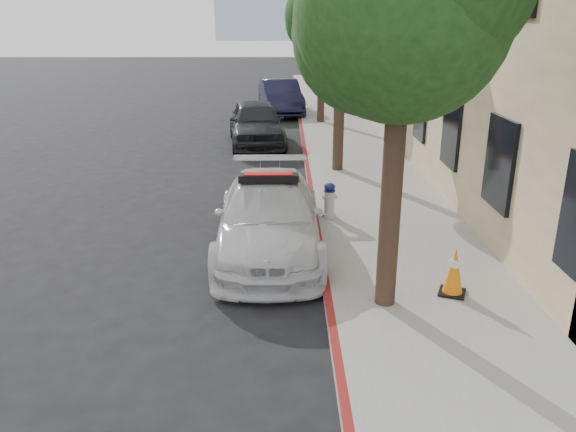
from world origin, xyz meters
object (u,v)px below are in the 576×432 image
(police_car, at_px, (269,216))
(parked_car_mid, at_px, (256,123))
(parked_car_far, at_px, (280,97))
(traffic_cone, at_px, (454,271))
(fire_hydrant, at_px, (329,201))

(police_car, bearing_deg, parked_car_mid, 93.31)
(parked_car_far, xyz_separation_m, traffic_cone, (2.80, -18.64, -0.26))
(parked_car_mid, distance_m, fire_hydrant, 8.43)
(police_car, height_order, parked_car_far, parked_car_far)
(parked_car_mid, xyz_separation_m, traffic_cone, (3.60, -11.79, -0.25))
(police_car, height_order, fire_hydrant, police_car)
(parked_car_mid, bearing_deg, parked_car_far, 76.77)
(parked_car_far, relative_size, fire_hydrant, 6.21)
(fire_hydrant, bearing_deg, parked_car_mid, 97.01)
(parked_car_far, relative_size, traffic_cone, 6.27)
(parked_car_mid, xyz_separation_m, fire_hydrant, (1.95, -8.20, -0.25))
(police_car, xyz_separation_m, traffic_cone, (2.90, -2.10, -0.17))
(parked_car_mid, distance_m, traffic_cone, 12.33)
(police_car, xyz_separation_m, parked_car_far, (0.10, 16.54, 0.09))
(parked_car_far, bearing_deg, traffic_cone, -89.38)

